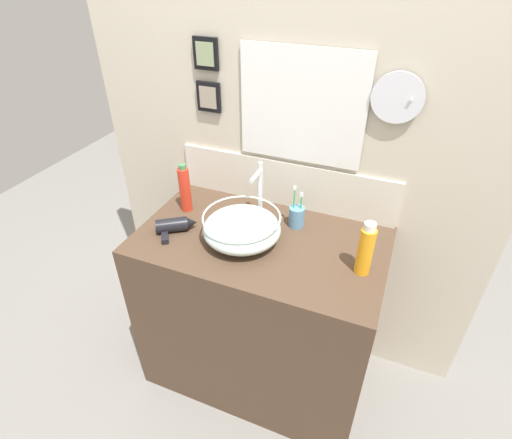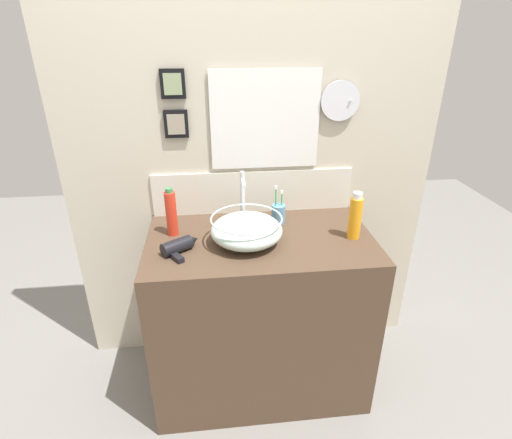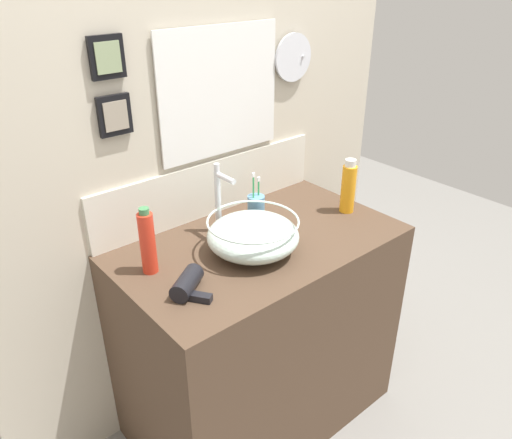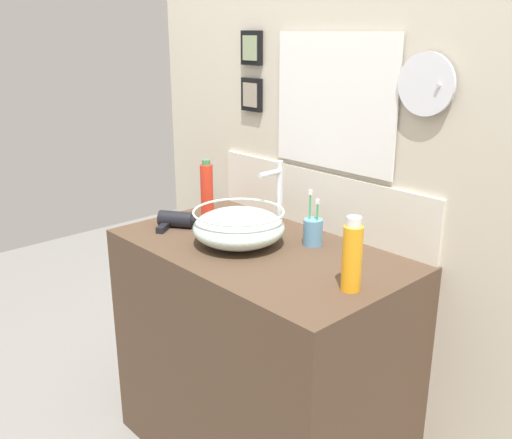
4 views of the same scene
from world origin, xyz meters
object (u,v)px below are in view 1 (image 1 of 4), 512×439
toothbrush_cup (297,216)px  shampoo_bottle (366,250)px  hair_drier (175,226)px  faucet (259,188)px  lotion_bottle (185,189)px  glass_bowl_sink (242,228)px

toothbrush_cup → shampoo_bottle: bearing=-31.1°
hair_drier → shampoo_bottle: bearing=3.2°
faucet → hair_drier: (-0.31, -0.25, -0.13)m
faucet → lotion_bottle: 0.36m
hair_drier → faucet: bearing=38.7°
faucet → hair_drier: faucet is taller
faucet → lotion_bottle: size_ratio=1.17×
toothbrush_cup → shampoo_bottle: (0.33, -0.20, 0.06)m
glass_bowl_sink → lotion_bottle: bearing=159.7°
lotion_bottle → shampoo_bottle: bearing=-8.6°
hair_drier → toothbrush_cup: toothbrush_cup is taller
hair_drier → shampoo_bottle: size_ratio=0.83×
hair_drier → shampoo_bottle: (0.82, 0.05, 0.08)m
glass_bowl_sink → faucet: bearing=90.0°
faucet → glass_bowl_sink: bearing=-90.0°
glass_bowl_sink → hair_drier: size_ratio=1.74×
glass_bowl_sink → lotion_bottle: lotion_bottle is taller
toothbrush_cup → shampoo_bottle: size_ratio=0.88×
toothbrush_cup → lotion_bottle: 0.54m
shampoo_bottle → lotion_bottle: bearing=171.4°
faucet → toothbrush_cup: (0.18, 0.00, -0.11)m
glass_bowl_sink → toothbrush_cup: size_ratio=1.63×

